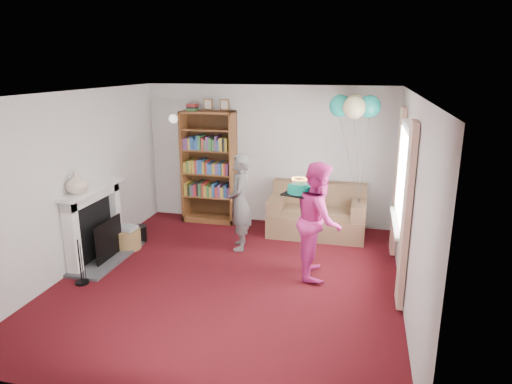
% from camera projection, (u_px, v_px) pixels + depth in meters
% --- Properties ---
extents(ground, '(5.00, 5.00, 0.00)m').
position_uv_depth(ground, '(230.00, 279.00, 6.25)').
color(ground, '#36080B').
rests_on(ground, ground).
extents(wall_back, '(4.50, 0.02, 2.50)m').
position_uv_depth(wall_back, '(268.00, 155.00, 8.27)').
color(wall_back, silver).
rests_on(wall_back, ground).
extents(wall_left, '(0.02, 5.00, 2.50)m').
position_uv_depth(wall_left, '(75.00, 182.00, 6.42)').
color(wall_left, silver).
rests_on(wall_left, ground).
extents(wall_right, '(0.02, 5.00, 2.50)m').
position_uv_depth(wall_right, '(411.00, 203.00, 5.41)').
color(wall_right, silver).
rests_on(wall_right, ground).
extents(ceiling, '(4.50, 5.00, 0.01)m').
position_uv_depth(ceiling, '(227.00, 93.00, 5.57)').
color(ceiling, white).
rests_on(ceiling, wall_back).
extents(fireplace, '(0.55, 1.80, 1.12)m').
position_uv_depth(fireplace, '(98.00, 227.00, 6.76)').
color(fireplace, '#3F3F42').
rests_on(fireplace, ground).
extents(window_bay, '(0.14, 2.02, 2.20)m').
position_uv_depth(window_bay, '(402.00, 193.00, 6.00)').
color(window_bay, white).
rests_on(window_bay, ground).
extents(wall_sconce, '(0.16, 0.23, 0.16)m').
position_uv_depth(wall_sconce, '(173.00, 119.00, 8.35)').
color(wall_sconce, gold).
rests_on(wall_sconce, ground).
extents(bookcase, '(0.97, 0.42, 2.25)m').
position_uv_depth(bookcase, '(210.00, 168.00, 8.37)').
color(bookcase, '#472B14').
rests_on(bookcase, ground).
extents(sofa, '(1.63, 0.86, 0.86)m').
position_uv_depth(sofa, '(317.00, 215.00, 7.89)').
color(sofa, brown).
rests_on(sofa, ground).
extents(wicker_basket, '(0.43, 0.43, 0.38)m').
position_uv_depth(wicker_basket, '(127.00, 238.00, 7.25)').
color(wicker_basket, olive).
rests_on(wicker_basket, ground).
extents(person_striped, '(0.49, 0.63, 1.53)m').
position_uv_depth(person_striped, '(240.00, 202.00, 7.12)').
color(person_striped, black).
rests_on(person_striped, ground).
extents(person_magenta, '(0.70, 0.85, 1.60)m').
position_uv_depth(person_magenta, '(319.00, 220.00, 6.20)').
color(person_magenta, '#D02981').
rests_on(person_magenta, ground).
extents(birthday_cake, '(0.39, 0.39, 0.22)m').
position_uv_depth(birthday_cake, '(299.00, 189.00, 6.22)').
color(birthday_cake, black).
rests_on(birthday_cake, ground).
extents(balloons, '(0.79, 0.79, 1.74)m').
position_uv_depth(balloons, '(355.00, 106.00, 7.01)').
color(balloons, '#3F3F3F').
rests_on(balloons, ground).
extents(mantel_vase, '(0.38, 0.38, 0.31)m').
position_uv_depth(mantel_vase, '(77.00, 183.00, 6.23)').
color(mantel_vase, beige).
rests_on(mantel_vase, fireplace).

